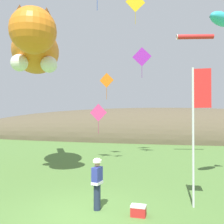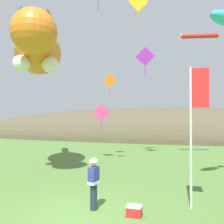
{
  "view_description": "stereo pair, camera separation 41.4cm",
  "coord_description": "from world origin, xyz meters",
  "px_view_note": "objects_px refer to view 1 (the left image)",
  "views": [
    {
      "loc": [
        2.85,
        -7.88,
        3.25
      ],
      "look_at": [
        0.0,
        4.0,
        3.44
      ],
      "focal_mm": 40.0,
      "sensor_mm": 36.0,
      "label": 1
    },
    {
      "loc": [
        3.25,
        -7.77,
        3.25
      ],
      "look_at": [
        0.0,
        4.0,
        3.44
      ],
      "focal_mm": 40.0,
      "sensor_mm": 36.0,
      "label": 2
    }
  ],
  "objects_px": {
    "kite_spool": "(96,198)",
    "kite_giant_cat": "(35,50)",
    "festival_attendant": "(97,182)",
    "festival_banner_pole": "(197,116)",
    "kite_diamond_gold": "(135,2)",
    "kite_diamond_orange": "(107,81)",
    "kite_tube_streamer": "(195,37)",
    "kite_diamond_violet": "(142,57)",
    "picnic_cooler": "(138,211)",
    "kite_diamond_pink": "(98,113)"
  },
  "relations": [
    {
      "from": "kite_diamond_pink",
      "to": "kite_diamond_orange",
      "type": "xyz_separation_m",
      "value": [
        0.48,
        0.63,
        2.51
      ]
    },
    {
      "from": "festival_banner_pole",
      "to": "kite_giant_cat",
      "type": "bearing_deg",
      "value": 156.2
    },
    {
      "from": "picnic_cooler",
      "to": "kite_giant_cat",
      "type": "xyz_separation_m",
      "value": [
        -6.76,
        5.09,
        6.99
      ]
    },
    {
      "from": "kite_tube_streamer",
      "to": "kite_diamond_violet",
      "type": "bearing_deg",
      "value": -171.38
    },
    {
      "from": "picnic_cooler",
      "to": "kite_giant_cat",
      "type": "height_order",
      "value": "kite_giant_cat"
    },
    {
      "from": "kite_diamond_violet",
      "to": "kite_diamond_gold",
      "type": "xyz_separation_m",
      "value": [
        -0.39,
        -0.82,
        3.95
      ]
    },
    {
      "from": "festival_banner_pole",
      "to": "kite_tube_streamer",
      "type": "bearing_deg",
      "value": 85.46
    },
    {
      "from": "picnic_cooler",
      "to": "kite_diamond_violet",
      "type": "xyz_separation_m",
      "value": [
        -1.18,
        11.22,
        7.66
      ]
    },
    {
      "from": "kite_tube_streamer",
      "to": "kite_diamond_gold",
      "type": "distance_m",
      "value": 5.21
    },
    {
      "from": "kite_diamond_pink",
      "to": "kite_diamond_orange",
      "type": "relative_size",
      "value": 1.09
    },
    {
      "from": "festival_attendant",
      "to": "festival_banner_pole",
      "type": "xyz_separation_m",
      "value": [
        3.41,
        1.05,
        2.31
      ]
    },
    {
      "from": "kite_diamond_orange",
      "to": "kite_diamond_gold",
      "type": "height_order",
      "value": "kite_diamond_gold"
    },
    {
      "from": "festival_attendant",
      "to": "kite_spool",
      "type": "height_order",
      "value": "festival_attendant"
    },
    {
      "from": "kite_spool",
      "to": "kite_giant_cat",
      "type": "distance_m",
      "value": 9.51
    },
    {
      "from": "festival_banner_pole",
      "to": "kite_diamond_violet",
      "type": "distance_m",
      "value": 11.41
    },
    {
      "from": "festival_attendant",
      "to": "festival_banner_pole",
      "type": "relative_size",
      "value": 0.36
    },
    {
      "from": "festival_banner_pole",
      "to": "kite_diamond_gold",
      "type": "bearing_deg",
      "value": 111.02
    },
    {
      "from": "kite_tube_streamer",
      "to": "kite_diamond_violet",
      "type": "xyz_separation_m",
      "value": [
        -3.97,
        -0.6,
        -1.47
      ]
    },
    {
      "from": "kite_diamond_gold",
      "to": "festival_attendant",
      "type": "bearing_deg",
      "value": -89.37
    },
    {
      "from": "kite_diamond_violet",
      "to": "kite_spool",
      "type": "bearing_deg",
      "value": -93.35
    },
    {
      "from": "kite_diamond_pink",
      "to": "kite_tube_streamer",
      "type": "bearing_deg",
      "value": 15.13
    },
    {
      "from": "festival_banner_pole",
      "to": "kite_tube_streamer",
      "type": "relative_size",
      "value": 1.78
    },
    {
      "from": "kite_tube_streamer",
      "to": "kite_diamond_pink",
      "type": "bearing_deg",
      "value": -164.87
    },
    {
      "from": "kite_tube_streamer",
      "to": "kite_diamond_gold",
      "type": "height_order",
      "value": "kite_diamond_gold"
    },
    {
      "from": "kite_spool",
      "to": "kite_diamond_violet",
      "type": "xyz_separation_m",
      "value": [
        0.59,
        10.1,
        7.73
      ]
    },
    {
      "from": "festival_attendant",
      "to": "kite_diamond_gold",
      "type": "height_order",
      "value": "kite_diamond_gold"
    },
    {
      "from": "festival_banner_pole",
      "to": "kite_giant_cat",
      "type": "xyz_separation_m",
      "value": [
        -8.71,
        3.84,
        3.91
      ]
    },
    {
      "from": "kite_giant_cat",
      "to": "kite_tube_streamer",
      "type": "bearing_deg",
      "value": 35.19
    },
    {
      "from": "picnic_cooler",
      "to": "kite_diamond_violet",
      "type": "relative_size",
      "value": 0.21
    },
    {
      "from": "festival_attendant",
      "to": "kite_spool",
      "type": "bearing_deg",
      "value": 108.79
    },
    {
      "from": "festival_attendant",
      "to": "kite_diamond_violet",
      "type": "relative_size",
      "value": 0.74
    },
    {
      "from": "kite_tube_streamer",
      "to": "kite_diamond_orange",
      "type": "distance_m",
      "value": 7.52
    },
    {
      "from": "picnic_cooler",
      "to": "festival_banner_pole",
      "type": "xyz_separation_m",
      "value": [
        1.95,
        1.25,
        3.08
      ]
    },
    {
      "from": "kite_giant_cat",
      "to": "kite_diamond_violet",
      "type": "height_order",
      "value": "kite_giant_cat"
    },
    {
      "from": "kite_giant_cat",
      "to": "kite_tube_streamer",
      "type": "relative_size",
      "value": 3.21
    },
    {
      "from": "kite_giant_cat",
      "to": "kite_diamond_gold",
      "type": "relative_size",
      "value": 3.73
    },
    {
      "from": "kite_spool",
      "to": "kite_diamond_orange",
      "type": "distance_m",
      "value": 11.29
    },
    {
      "from": "kite_diamond_gold",
      "to": "kite_tube_streamer",
      "type": "bearing_deg",
      "value": 18.02
    },
    {
      "from": "festival_banner_pole",
      "to": "kite_giant_cat",
      "type": "distance_m",
      "value": 10.29
    },
    {
      "from": "kite_giant_cat",
      "to": "kite_diamond_orange",
      "type": "xyz_separation_m",
      "value": [
        2.92,
        5.44,
        -1.18
      ]
    },
    {
      "from": "kite_diamond_orange",
      "to": "kite_diamond_violet",
      "type": "distance_m",
      "value": 3.31
    },
    {
      "from": "festival_attendant",
      "to": "kite_spool",
      "type": "distance_m",
      "value": 1.29
    },
    {
      "from": "kite_spool",
      "to": "kite_diamond_orange",
      "type": "xyz_separation_m",
      "value": [
        -2.06,
        9.41,
        5.88
      ]
    },
    {
      "from": "festival_attendant",
      "to": "kite_tube_streamer",
      "type": "xyz_separation_m",
      "value": [
        4.25,
        11.62,
        8.36
      ]
    },
    {
      "from": "picnic_cooler",
      "to": "kite_tube_streamer",
      "type": "relative_size",
      "value": 0.18
    },
    {
      "from": "kite_spool",
      "to": "festival_attendant",
      "type": "bearing_deg",
      "value": -71.21
    },
    {
      "from": "kite_diamond_gold",
      "to": "kite_diamond_orange",
      "type": "bearing_deg",
      "value": 176.74
    },
    {
      "from": "kite_giant_cat",
      "to": "kite_tube_streamer",
      "type": "xyz_separation_m",
      "value": [
        9.55,
        6.73,
        2.14
      ]
    },
    {
      "from": "kite_spool",
      "to": "kite_tube_streamer",
      "type": "relative_size",
      "value": 0.08
    },
    {
      "from": "kite_diamond_orange",
      "to": "kite_diamond_violet",
      "type": "bearing_deg",
      "value": 14.51
    }
  ]
}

